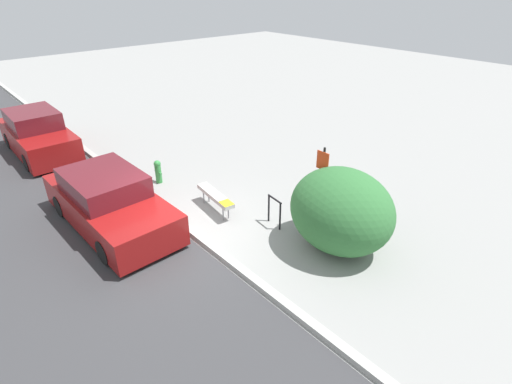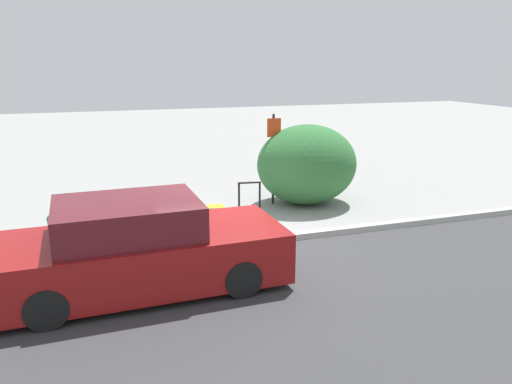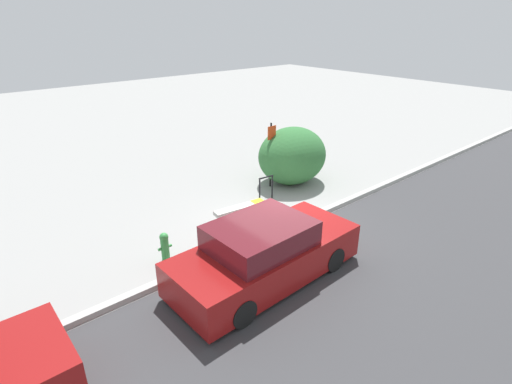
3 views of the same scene
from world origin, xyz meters
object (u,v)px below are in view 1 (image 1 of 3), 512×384
object	(u,v)px
bike_rack	(274,209)
parked_car_far	(38,135)
sign_post	(322,182)
fire_hydrant	(158,171)
parked_car_near	(109,202)
bench	(215,196)

from	to	relation	value
bike_rack	parked_car_far	bearing A→B (deg)	-161.29
sign_post	parked_car_far	world-z (taller)	sign_post
bike_rack	fire_hydrant	size ratio (longest dim) A/B	1.08
fire_hydrant	parked_car_far	xyz separation A→B (m)	(-5.07, -2.10, 0.30)
sign_post	parked_car_near	world-z (taller)	sign_post
sign_post	parked_car_far	size ratio (longest dim) A/B	0.53
sign_post	parked_car_far	xyz separation A→B (m)	(-10.22, -3.91, -0.68)
bike_rack	bench	bearing A→B (deg)	-156.25
fire_hydrant	bench	bearing A→B (deg)	7.30
bike_rack	parked_car_far	world-z (taller)	parked_car_far
bench	fire_hydrant	bearing A→B (deg)	-165.84
parked_car_far	bench	bearing A→B (deg)	18.13
fire_hydrant	parked_car_near	bearing A→B (deg)	-57.48
bike_rack	sign_post	xyz separation A→B (m)	(0.88, 0.75, 0.88)
parked_car_near	parked_car_far	size ratio (longest dim) A/B	1.06
bike_rack	parked_car_near	world-z (taller)	parked_car_near
parked_car_near	parked_car_far	bearing A→B (deg)	178.14
bench	parked_car_near	bearing A→B (deg)	-109.88
fire_hydrant	parked_car_far	size ratio (longest dim) A/B	0.18
bench	sign_post	distance (m)	3.06
sign_post	fire_hydrant	distance (m)	5.55
fire_hydrant	parked_car_near	size ratio (longest dim) A/B	0.17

